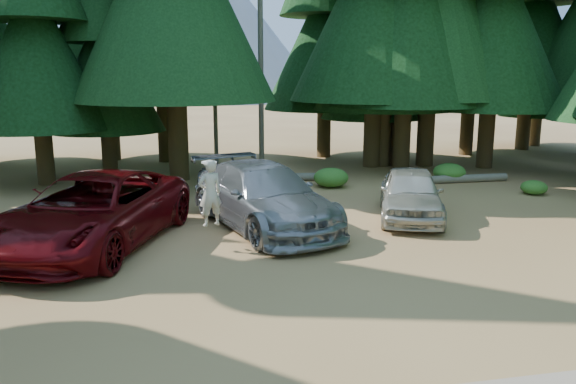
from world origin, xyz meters
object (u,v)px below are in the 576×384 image
silver_minivan_center (263,196)px  log_right (449,179)px  silver_minivan_right (411,193)px  log_left (123,197)px  frisbee_player (210,193)px  log_mid (286,177)px  red_pickup (93,211)px

silver_minivan_center → log_right: (8.16, 4.87, -0.73)m
silver_minivan_center → silver_minivan_right: (4.46, 0.12, -0.13)m
log_left → log_right: bearing=11.1°
frisbee_player → log_right: 11.83m
frisbee_player → log_mid: frisbee_player is taller
log_left → log_mid: log_mid is taller
red_pickup → log_right: red_pickup is taller
silver_minivan_center → log_left: silver_minivan_center is taller
red_pickup → silver_minivan_center: bearing=33.9°
silver_minivan_right → red_pickup: bearing=-152.7°
frisbee_player → log_right: size_ratio=0.33×
red_pickup → silver_minivan_center: size_ratio=1.07×
log_right → silver_minivan_center: bearing=-149.3°
silver_minivan_right → log_right: size_ratio=0.90×
silver_minivan_right → log_mid: 6.92m
silver_minivan_right → log_left: bearing=175.6°
silver_minivan_right → frisbee_player: bearing=-142.7°
silver_minivan_right → log_left: 9.48m
frisbee_player → log_left: (-2.58, 5.79, -1.27)m
red_pickup → log_left: bearing=108.2°
silver_minivan_center → log_left: size_ratio=1.50×
silver_minivan_center → log_mid: (1.96, 6.54, -0.73)m
silver_minivan_right → log_mid: bearing=131.4°
log_right → log_left: bearing=-176.4°
silver_minivan_center → log_right: bearing=13.5°
log_mid → silver_minivan_center: bearing=-100.4°
silver_minivan_center → frisbee_player: frisbee_player is taller
silver_minivan_right → frisbee_player: (-6.03, -1.86, 0.67)m
log_left → frisbee_player: bearing=-58.7°
silver_minivan_right → log_left: silver_minivan_right is taller
silver_minivan_center → frisbee_player: (-1.57, -1.74, 0.53)m
silver_minivan_right → frisbee_player: size_ratio=2.69×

